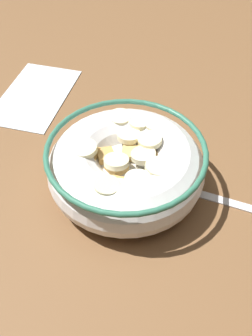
% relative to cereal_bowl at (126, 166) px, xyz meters
% --- Properties ---
extents(ground_plane, '(1.25, 1.25, 0.02)m').
position_rel_cereal_bowl_xyz_m(ground_plane, '(-0.00, 0.00, -0.04)').
color(ground_plane, brown).
extents(cereal_bowl, '(0.17, 0.17, 0.06)m').
position_rel_cereal_bowl_xyz_m(cereal_bowl, '(0.00, 0.00, 0.00)').
color(cereal_bowl, white).
rests_on(cereal_bowl, ground_plane).
extents(spoon, '(0.06, 0.15, 0.01)m').
position_rel_cereal_bowl_xyz_m(spoon, '(0.05, -0.13, -0.03)').
color(spoon, silver).
rests_on(spoon, ground_plane).
extents(folded_napkin, '(0.17, 0.14, 0.00)m').
position_rel_cereal_bowl_xyz_m(folded_napkin, '(0.06, 0.21, -0.03)').
color(folded_napkin, silver).
rests_on(folded_napkin, ground_plane).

